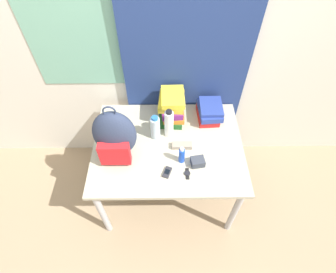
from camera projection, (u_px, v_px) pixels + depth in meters
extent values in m
plane|color=#9E8466|center=(169.00, 234.00, 2.28)|extent=(12.00, 12.00, 0.00)
cube|color=silver|center=(167.00, 42.00, 1.93)|extent=(6.00, 0.05, 2.50)
cube|color=#75B299|center=(103.00, 39.00, 1.87)|extent=(1.10, 0.01, 0.80)
cube|color=navy|center=(187.00, 47.00, 1.90)|extent=(0.98, 0.04, 2.50)
cube|color=#B7B299|center=(168.00, 146.00, 2.03)|extent=(1.15, 0.89, 0.03)
cylinder|color=#B2B2B7|center=(102.00, 213.00, 2.05)|extent=(0.05, 0.05, 0.67)
cylinder|color=#B2B2B7|center=(234.00, 212.00, 2.06)|extent=(0.05, 0.05, 0.67)
cylinder|color=#B2B2B7|center=(114.00, 136.00, 2.55)|extent=(0.05, 0.05, 0.67)
cylinder|color=#B2B2B7|center=(221.00, 135.00, 2.55)|extent=(0.05, 0.05, 0.67)
ellipsoid|color=#2D3851|center=(115.00, 134.00, 1.81)|extent=(0.30, 0.18, 0.42)
cube|color=red|center=(115.00, 154.00, 1.81)|extent=(0.21, 0.06, 0.19)
torus|color=#2D3851|center=(109.00, 111.00, 1.64)|extent=(0.09, 0.01, 0.09)
cube|color=#1E5623|center=(171.00, 115.00, 2.19)|extent=(0.22, 0.29, 0.05)
cube|color=orange|center=(174.00, 111.00, 2.15)|extent=(0.17, 0.27, 0.04)
cube|color=#6B2370|center=(171.00, 107.00, 2.11)|extent=(0.18, 0.26, 0.05)
cube|color=yellow|center=(171.00, 101.00, 2.08)|extent=(0.22, 0.25, 0.05)
cube|color=yellow|center=(173.00, 97.00, 2.04)|extent=(0.18, 0.24, 0.04)
cube|color=red|center=(208.00, 115.00, 2.18)|extent=(0.18, 0.25, 0.06)
cube|color=navy|center=(210.00, 110.00, 2.14)|extent=(0.20, 0.27, 0.05)
cube|color=navy|center=(211.00, 106.00, 2.12)|extent=(0.18, 0.22, 0.03)
cylinder|color=silver|center=(155.00, 128.00, 2.00)|extent=(0.07, 0.07, 0.20)
cylinder|color=#286BB7|center=(155.00, 118.00, 1.91)|extent=(0.05, 0.05, 0.02)
cylinder|color=white|center=(169.00, 124.00, 1.99)|extent=(0.07, 0.07, 0.24)
cylinder|color=black|center=(169.00, 112.00, 1.89)|extent=(0.04, 0.04, 0.02)
cylinder|color=blue|center=(182.00, 156.00, 1.88)|extent=(0.04, 0.04, 0.13)
cylinder|color=white|center=(182.00, 149.00, 1.82)|extent=(0.03, 0.03, 0.02)
cube|color=#2D2D33|center=(167.00, 172.00, 1.85)|extent=(0.07, 0.10, 0.02)
cube|color=black|center=(167.00, 172.00, 1.85)|extent=(0.04, 0.05, 0.00)
cube|color=gray|center=(182.00, 146.00, 1.99)|extent=(0.15, 0.06, 0.04)
cube|color=#383D47|center=(198.00, 162.00, 1.89)|extent=(0.11, 0.09, 0.06)
cube|color=black|center=(187.00, 174.00, 1.85)|extent=(0.03, 0.09, 0.00)
cylinder|color=#232328|center=(187.00, 173.00, 1.85)|extent=(0.04, 0.04, 0.01)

